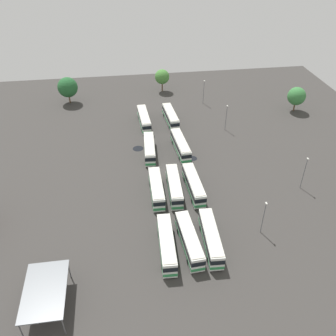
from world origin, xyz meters
name	(u,v)px	position (x,y,z in m)	size (l,w,h in m)	color
ground_plane	(169,171)	(0.00, 0.00, 0.00)	(129.58, 129.58, 0.00)	#383533
bus_row0_slot0	(211,238)	(-24.32, -4.13, 1.91)	(12.82, 3.21, 3.61)	silver
bus_row0_slot1	(189,240)	(-24.29, -0.07, 1.91)	(12.59, 3.36, 3.61)	silver
bus_row0_slot2	(167,244)	(-24.66, 4.18, 1.91)	(12.75, 3.08, 3.61)	silver
bus_row1_slot0	(194,185)	(-8.29, -4.18, 1.91)	(12.63, 3.00, 3.61)	silver
bus_row1_slot1	(174,186)	(-8.15, 0.14, 1.91)	(12.65, 3.09, 3.61)	silver
bus_row1_slot2	(156,188)	(-8.39, 4.12, 1.91)	(11.87, 2.75, 3.61)	silver
bus_row2_slot0	(180,145)	(8.42, -4.14, 1.91)	(12.82, 3.43, 3.61)	silver
bus_row2_slot2	(149,148)	(8.01, 3.98, 1.91)	(11.96, 3.27, 3.61)	silver
bus_row3_slot0	(171,117)	(24.52, -3.96, 1.91)	(12.48, 3.40, 3.61)	silver
bus_row3_slot2	(144,119)	(24.26, 3.94, 1.91)	(12.82, 3.11, 3.61)	silver
maintenance_shelter	(45,291)	(-33.20, 24.22, 3.93)	(10.89, 6.53, 4.12)	slate
lamp_post_mid_lot	(304,172)	(-10.49, -28.50, 4.44)	(0.56, 0.28, 8.05)	slate
lamp_post_far_corner	(264,216)	(-22.54, -14.66, 4.19)	(0.56, 0.28, 7.56)	slate
lamp_post_near_entrance	(226,117)	(17.93, -18.83, 4.22)	(0.56, 0.28, 7.61)	slate
lamp_post_by_building	(204,91)	(36.06, -16.48, 4.31)	(0.56, 0.28, 7.81)	slate
tree_south_edge	(162,77)	(47.74, -4.53, 5.25)	(4.96, 4.96, 7.74)	brown
tree_northeast	(297,96)	(26.62, -43.58, 4.96)	(5.55, 5.55, 7.75)	brown
tree_east_edge	(68,87)	(42.72, 26.73, 5.39)	(6.38, 6.38, 8.59)	brown
puddle_between_rows	(138,149)	(11.37, 6.75, 0.00)	(2.83, 2.83, 0.01)	black
puddle_back_corner	(193,158)	(4.71, -6.66, 0.00)	(2.34, 2.34, 0.01)	black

